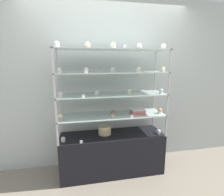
{
  "coord_description": "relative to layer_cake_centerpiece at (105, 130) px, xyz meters",
  "views": [
    {
      "loc": [
        -0.47,
        -2.34,
        1.63
      ],
      "look_at": [
        0.0,
        0.0,
        1.14
      ],
      "focal_mm": 28.0,
      "sensor_mm": 36.0,
      "label": 1
    }
  ],
  "objects": [
    {
      "name": "ground_plane",
      "position": [
        0.1,
        -0.03,
        -0.66
      ],
      "size": [
        20.0,
        20.0,
        0.0
      ],
      "primitive_type": "plane",
      "color": "gray"
    },
    {
      "name": "back_wall",
      "position": [
        0.1,
        0.35,
        0.64
      ],
      "size": [
        8.0,
        0.05,
        2.6
      ],
      "color": "#A8B2AD",
      "rests_on": "ground_plane"
    },
    {
      "name": "display_base",
      "position": [
        0.1,
        -0.03,
        -0.36
      ],
      "size": [
        1.49,
        0.46,
        0.6
      ],
      "color": "black",
      "rests_on": "ground_plane"
    },
    {
      "name": "display_riser_lower",
      "position": [
        0.1,
        -0.03,
        0.22
      ],
      "size": [
        1.49,
        0.46,
        0.3
      ],
      "color": "#B7B7BC",
      "rests_on": "display_base"
    },
    {
      "name": "display_riser_middle",
      "position": [
        0.1,
        -0.03,
        0.52
      ],
      "size": [
        1.49,
        0.46,
        0.3
      ],
      "color": "#B7B7BC",
      "rests_on": "display_riser_lower"
    },
    {
      "name": "display_riser_upper",
      "position": [
        0.1,
        -0.03,
        0.82
      ],
      "size": [
        1.49,
        0.46,
        0.3
      ],
      "color": "#B7B7BC",
      "rests_on": "display_riser_middle"
    },
    {
      "name": "display_riser_top",
      "position": [
        0.1,
        -0.03,
        1.12
      ],
      "size": [
        1.49,
        0.46,
        0.3
      ],
      "color": "#B7B7BC",
      "rests_on": "display_riser_upper"
    },
    {
      "name": "layer_cake_centerpiece",
      "position": [
        0.0,
        0.0,
        0.0
      ],
      "size": [
        0.19,
        0.19,
        0.12
      ],
      "color": "#DBBC84",
      "rests_on": "display_base"
    },
    {
      "name": "sheet_cake_frosted",
      "position": [
        0.48,
        -0.05,
        0.27
      ],
      "size": [
        0.2,
        0.15,
        0.07
      ],
      "color": "#C66660",
      "rests_on": "display_riser_lower"
    },
    {
      "name": "cupcake_0",
      "position": [
        -0.58,
        -0.13,
        -0.03
      ],
      "size": [
        0.06,
        0.06,
        0.07
      ],
      "color": "beige",
      "rests_on": "display_base"
    },
    {
      "name": "cupcake_1",
      "position": [
        0.78,
        -0.14,
        -0.03
      ],
      "size": [
        0.06,
        0.06,
        0.07
      ],
      "color": "#CCB28C",
      "rests_on": "display_base"
    },
    {
      "name": "price_tag_0",
      "position": [
        -0.34,
        -0.24,
        -0.04
      ],
      "size": [
        0.04,
        0.0,
        0.04
      ],
      "color": "white",
      "rests_on": "display_base"
    },
    {
      "name": "cupcake_2",
      "position": [
        -0.59,
        -0.12,
        0.27
      ],
      "size": [
        0.06,
        0.06,
        0.08
      ],
      "color": "#CCB28C",
      "rests_on": "display_riser_lower"
    },
    {
      "name": "cupcake_3",
      "position": [
        0.1,
        -0.09,
        0.27
      ],
      "size": [
        0.06,
        0.06,
        0.08
      ],
      "color": "beige",
      "rests_on": "display_riser_lower"
    },
    {
      "name": "cupcake_4",
      "position": [
        0.8,
        -0.1,
        0.27
      ],
      "size": [
        0.06,
        0.06,
        0.08
      ],
      "color": "white",
      "rests_on": "display_riser_lower"
    },
    {
      "name": "price_tag_1",
      "position": [
        0.33,
        -0.24,
        0.26
      ],
      "size": [
        0.04,
        0.0,
        0.04
      ],
      "color": "white",
      "rests_on": "display_riser_lower"
    },
    {
      "name": "cupcake_5",
      "position": [
        -0.58,
        -0.15,
        0.57
      ],
      "size": [
        0.05,
        0.05,
        0.07
      ],
      "color": "white",
      "rests_on": "display_riser_middle"
    },
    {
      "name": "cupcake_6",
      "position": [
        -0.12,
        -0.11,
        0.57
      ],
      "size": [
        0.05,
        0.05,
        0.07
      ],
      "color": "#CCB28C",
      "rests_on": "display_riser_middle"
    },
    {
      "name": "cupcake_7",
      "position": [
        0.33,
        -0.1,
        0.57
      ],
      "size": [
        0.05,
        0.05,
        0.07
      ],
      "color": "white",
      "rests_on": "display_riser_middle"
    },
    {
      "name": "cupcake_8",
      "position": [
        0.78,
        -0.14,
        0.57
      ],
      "size": [
        0.05,
        0.05,
        0.07
      ],
      "color": "beige",
      "rests_on": "display_riser_middle"
    },
    {
      "name": "price_tag_2",
      "position": [
        -0.3,
        -0.24,
        0.56
      ],
      "size": [
        0.04,
        0.0,
        0.04
      ],
      "color": "white",
      "rests_on": "display_riser_middle"
    },
    {
      "name": "cupcake_9",
      "position": [
        -0.57,
        -0.11,
        0.87
      ],
      "size": [
        0.06,
        0.06,
        0.07
      ],
      "color": "white",
      "rests_on": "display_riser_upper"
    },
    {
      "name": "cupcake_10",
      "position": [
        -0.25,
        -0.13,
        0.87
      ],
      "size": [
        0.06,
        0.06,
        0.07
      ],
      "color": "beige",
      "rests_on": "display_riser_upper"
    },
    {
      "name": "cupcake_11",
      "position": [
        0.11,
        -0.07,
        0.87
      ],
      "size": [
        0.06,
        0.06,
        0.07
      ],
      "color": "beige",
      "rests_on": "display_riser_upper"
    },
    {
      "name": "cupcake_12",
      "position": [
        0.44,
        -0.14,
        0.87
      ],
      "size": [
        0.06,
        0.06,
        0.07
      ],
      "color": "white",
      "rests_on": "display_riser_upper"
    },
    {
      "name": "cupcake_13",
      "position": [
        0.79,
        -0.13,
        0.87
      ],
      "size": [
        0.06,
        0.06,
        0.07
      ],
      "color": "beige",
      "rests_on": "display_riser_upper"
    },
    {
      "name": "price_tag_3",
      "position": [
        -0.25,
        -0.24,
        0.86
      ],
      "size": [
        0.04,
        0.0,
        0.04
      ],
      "color": "white",
      "rests_on": "display_riser_upper"
    },
    {
      "name": "cupcake_14",
      "position": [
        -0.59,
        -0.13,
        1.17
      ],
      "size": [
        0.07,
        0.07,
        0.08
      ],
      "color": "white",
      "rests_on": "display_riser_top"
    },
    {
      "name": "cupcake_15",
      "position": [
        -0.22,
        -0.13,
        1.17
      ],
      "size": [
        0.07,
        0.07,
        0.08
      ],
      "color": "#CCB28C",
      "rests_on": "display_riser_top"
    },
    {
      "name": "cupcake_16",
      "position": [
        0.11,
        -0.1,
        1.17
      ],
      "size": [
        0.07,
        0.07,
        0.08
      ],
      "color": "beige",
      "rests_on": "display_riser_top"
    },
    {
      "name": "cupcake_17",
      "position": [
        0.46,
        -0.1,
        1.17
      ],
      "size": [
        0.07,
        0.07,
        0.08
      ],
      "color": "#CCB28C",
      "rests_on": "display_riser_top"
    },
    {
      "name": "cupcake_18",
      "position": [
        0.8,
        -0.1,
        1.17
      ],
      "size": [
        0.07,
        0.07,
        0.08
      ],
      "color": "white",
      "rests_on": "display_riser_top"
    },
    {
      "name": "price_tag_4",
      "position": [
        0.22,
        -0.24,
        1.16
      ],
      "size": [
        0.04,
        0.0,
        0.04
      ],
      "color": "white",
      "rests_on": "display_riser_top"
    },
    {
      "name": "donut_glazed",
      "position": [
        -0.21,
        -0.02,
        1.15
      ],
      "size": [
        0.12,
        0.12,
        0.03
      ],
      "color": "brown",
      "rests_on": "display_riser_top"
    }
  ]
}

